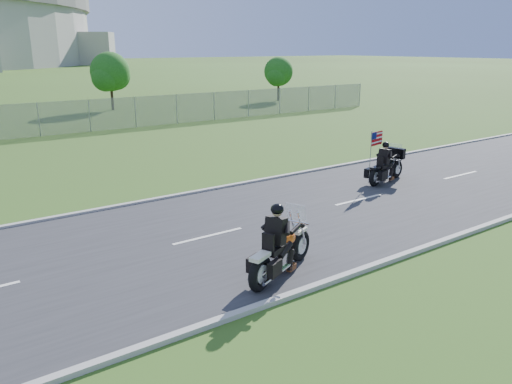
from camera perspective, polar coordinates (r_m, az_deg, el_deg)
ground at (r=15.13m, az=1.11°, el=-3.62°), size 420.00×420.00×0.00m
road at (r=15.13m, az=1.12°, el=-3.55°), size 120.00×8.00×0.04m
curb_north at (r=18.38m, az=-6.36°, el=0.08°), size 120.00×0.18×0.12m
curb_south at (r=12.33m, az=12.42°, el=-8.57°), size 120.00×0.18×0.12m
tree_fence_near at (r=44.01m, az=-16.29°, el=12.84°), size 3.52×3.28×4.75m
tree_fence_far at (r=49.94m, az=2.60°, el=13.42°), size 3.08×2.87×4.20m
motorcycle_lead at (r=11.60m, az=2.81°, el=-6.98°), size 2.58×1.36×1.83m
motorcycle_follow at (r=20.18m, az=14.67°, el=2.62°), size 2.44×1.02×2.05m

